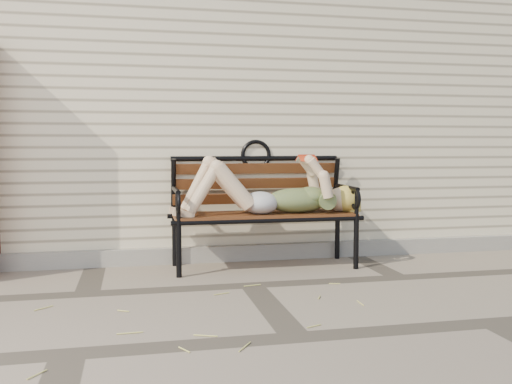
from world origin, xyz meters
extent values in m
plane|color=gray|center=(0.00, 0.00, 0.00)|extent=(80.00, 80.00, 0.00)
cube|color=beige|center=(0.00, 3.00, 1.50)|extent=(8.00, 4.00, 3.00)
cube|color=#A49F94|center=(0.00, 0.97, 0.07)|extent=(8.00, 0.10, 0.15)
cylinder|color=black|center=(-0.54, 0.40, 0.24)|extent=(0.05, 0.05, 0.48)
cylinder|color=black|center=(-0.54, 0.87, 0.24)|extent=(0.05, 0.05, 0.48)
cylinder|color=black|center=(1.03, 0.40, 0.24)|extent=(0.05, 0.05, 0.48)
cylinder|color=black|center=(1.03, 0.87, 0.24)|extent=(0.05, 0.05, 0.48)
cube|color=brown|center=(0.25, 0.63, 0.48)|extent=(1.61, 0.52, 0.03)
cylinder|color=black|center=(0.25, 0.40, 0.46)|extent=(1.70, 0.04, 0.04)
cylinder|color=black|center=(0.25, 0.87, 0.46)|extent=(1.70, 0.04, 0.04)
torus|color=black|center=(0.25, 0.99, 1.01)|extent=(0.29, 0.04, 0.29)
ellipsoid|color=#0A3D49|center=(0.54, 0.60, 0.60)|extent=(0.57, 0.33, 0.22)
ellipsoid|color=#0A3D49|center=(0.67, 0.60, 0.64)|extent=(0.28, 0.32, 0.17)
ellipsoid|color=silver|center=(0.20, 0.60, 0.59)|extent=(0.32, 0.36, 0.20)
sphere|color=#FFDCAB|center=(0.96, 0.60, 0.60)|extent=(0.23, 0.23, 0.23)
ellipsoid|color=#E3C755|center=(1.01, 0.60, 0.61)|extent=(0.27, 0.27, 0.24)
cube|color=#B63114|center=(0.63, 0.60, 1.01)|extent=(0.15, 0.02, 0.02)
cube|color=silver|center=(0.63, 0.56, 0.98)|extent=(0.15, 0.09, 0.05)
cube|color=silver|center=(0.63, 0.65, 0.98)|extent=(0.15, 0.09, 0.05)
cube|color=#B63114|center=(0.63, 0.55, 0.98)|extent=(0.16, 0.10, 0.06)
cube|color=#B63114|center=(0.63, 0.65, 0.98)|extent=(0.16, 0.10, 0.06)
cylinder|color=#D4CD67|center=(-0.33, -0.40, 0.01)|extent=(0.13, 0.12, 0.01)
cylinder|color=#D4CD67|center=(-1.58, -0.24, 0.01)|extent=(0.12, 0.07, 0.01)
cylinder|color=#D4CD67|center=(-1.06, -1.43, 0.01)|extent=(0.01, 0.12, 0.01)
cylinder|color=#D4CD67|center=(-1.55, -0.38, 0.01)|extent=(0.05, 0.16, 0.01)
cylinder|color=#D4CD67|center=(-1.76, -0.32, 0.01)|extent=(0.04, 0.08, 0.01)
cylinder|color=#D4CD67|center=(-1.45, -1.19, 0.01)|extent=(0.13, 0.02, 0.01)
cylinder|color=#D4CD67|center=(0.19, -0.61, 0.01)|extent=(0.14, 0.10, 0.01)
cylinder|color=#D4CD67|center=(-0.48, -1.61, 0.01)|extent=(0.01, 0.12, 0.01)
cylinder|color=#D4CD67|center=(-0.75, -0.70, 0.01)|extent=(0.05, 0.12, 0.01)
cylinder|color=#D4CD67|center=(0.27, -0.23, 0.01)|extent=(0.13, 0.09, 0.01)
cylinder|color=#D4CD67|center=(-0.48, -0.15, 0.01)|extent=(0.01, 0.16, 0.01)
cylinder|color=#D4CD67|center=(-1.35, -0.70, 0.01)|extent=(0.08, 0.12, 0.01)
cylinder|color=#D4CD67|center=(-0.24, -0.26, 0.01)|extent=(0.13, 0.09, 0.01)
cylinder|color=#D4CD67|center=(-0.73, -1.30, 0.01)|extent=(0.10, 0.13, 0.01)
camera|label=1|loc=(-0.90, -4.31, 1.10)|focal=40.00mm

